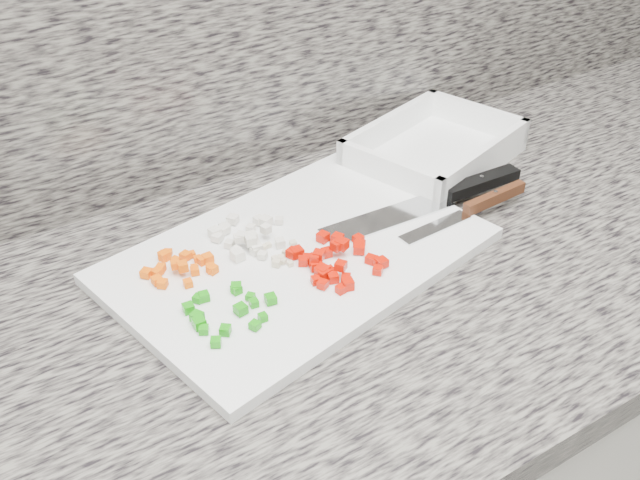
{
  "coord_description": "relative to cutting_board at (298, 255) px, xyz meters",
  "views": [
    {
      "loc": [
        -0.28,
        0.87,
        1.43
      ],
      "look_at": [
        0.1,
        1.47,
        0.94
      ],
      "focal_mm": 40.0,
      "sensor_mm": 36.0,
      "label": 1
    }
  ],
  "objects": [
    {
      "name": "paring_knife",
      "position": [
        0.26,
        -0.05,
        0.01
      ],
      "size": [
        0.22,
        0.03,
        0.02
      ],
      "rotation": [
        0.0,
        0.0,
        0.06
      ],
      "color": "silver",
      "rests_on": "cutting_board"
    },
    {
      "name": "tray",
      "position": [
        0.31,
        0.11,
        0.01
      ],
      "size": [
        0.3,
        0.25,
        0.05
      ],
      "rotation": [
        0.0,
        0.0,
        0.3
      ],
      "color": "white",
      "rests_on": "countertop"
    },
    {
      "name": "onion_pile",
      "position": [
        -0.05,
        0.05,
        0.02
      ],
      "size": [
        0.1,
        0.11,
        0.02
      ],
      "color": "silver",
      "rests_on": "cutting_board"
    },
    {
      "name": "green_pepper_pile",
      "position": [
        -0.13,
        -0.06,
        0.01
      ],
      "size": [
        0.1,
        0.09,
        0.01
      ],
      "color": "#17920D",
      "rests_on": "cutting_board"
    },
    {
      "name": "carrot_pile",
      "position": [
        -0.14,
        0.04,
        0.01
      ],
      "size": [
        0.09,
        0.08,
        0.02
      ],
      "color": "#F95B05",
      "rests_on": "cutting_board"
    },
    {
      "name": "chef_knife",
      "position": [
        0.24,
        -0.0,
        0.01
      ],
      "size": [
        0.32,
        0.05,
        0.02
      ],
      "rotation": [
        0.0,
        0.0,
        -0.03
      ],
      "color": "silver",
      "rests_on": "cutting_board"
    },
    {
      "name": "cutting_board",
      "position": [
        0.0,
        0.0,
        0.0
      ],
      "size": [
        0.5,
        0.39,
        0.02
      ],
      "primitive_type": "cube",
      "rotation": [
        0.0,
        0.0,
        0.21
      ],
      "color": "white",
      "rests_on": "countertop"
    },
    {
      "name": "countertop",
      "position": [
        -0.08,
        -0.05,
        -0.03
      ],
      "size": [
        3.96,
        0.64,
        0.04
      ],
      "primitive_type": "cube",
      "color": "slate",
      "rests_on": "cabinet"
    },
    {
      "name": "garlic_pile",
      "position": [
        -0.03,
        0.0,
        0.01
      ],
      "size": [
        0.05,
        0.05,
        0.01
      ],
      "color": "beige",
      "rests_on": "cutting_board"
    },
    {
      "name": "red_pepper_pile",
      "position": [
        0.02,
        -0.05,
        0.02
      ],
      "size": [
        0.1,
        0.11,
        0.02
      ],
      "color": "red",
      "rests_on": "cutting_board"
    }
  ]
}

